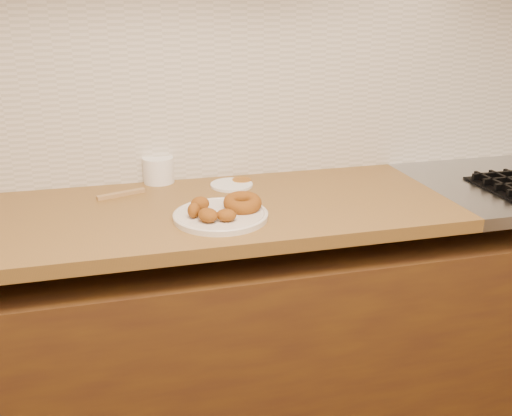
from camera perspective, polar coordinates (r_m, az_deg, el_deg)
The scene contains 11 objects.
wall_back at distance 1.93m, azimuth 0.65°, elevation 16.78°, with size 4.00×0.02×2.70m, color #C3B195.
base_cabinet at distance 1.95m, azimuth 2.92°, elevation -13.35°, with size 3.60×0.60×0.77m, color #583612.
butcher_block at distance 1.67m, azimuth -18.68°, elevation -1.56°, with size 2.30×0.62×0.04m, color brown.
backsplash at distance 1.93m, azimuth 0.72°, elevation 12.31°, with size 3.60×0.02×0.60m, color silver.
donut_plate at distance 1.56m, azimuth -3.74°, elevation -0.83°, with size 0.27×0.27×0.02m, color silver.
ring_donut at distance 1.58m, azimuth -1.46°, elevation 0.57°, with size 0.11×0.11×0.04m, color brown.
fried_dough_chunks at distance 1.52m, azimuth -5.13°, elevation -0.34°, with size 0.14×0.15×0.04m.
plastic_tub at distance 1.90m, azimuth -10.23°, elevation 3.97°, with size 0.11×0.11×0.09m, color white.
tub_lid at distance 1.84m, azimuth -2.59°, elevation 2.45°, with size 0.14×0.14×0.01m, color white.
brass_jar_lid at distance 1.88m, azimuth -1.51°, elevation 2.89°, with size 0.07×0.07×0.01m, color #BE7621.
wooden_utensil at distance 1.80m, azimuth -14.00°, elevation 1.44°, with size 0.16×0.02×0.01m, color #A47D4C.
Camera 1 is at (-0.49, 0.14, 1.47)m, focal length 38.00 mm.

